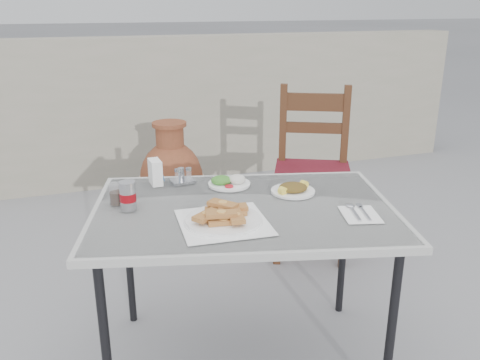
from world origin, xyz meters
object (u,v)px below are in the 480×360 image
object	(u,v)px
pide_plate	(223,215)
cola_glass	(116,195)
condiment_caddy	(182,177)
salad_chopped_plate	(293,189)
soda_can	(128,196)
napkin_holder	(155,172)
chair	(313,169)
cafe_table	(244,218)
terracotta_urn	(172,181)
salad_rice_plate	(229,181)

from	to	relation	value
pide_plate	cola_glass	size ratio (longest dim) A/B	4.00
pide_plate	condiment_caddy	world-z (taller)	condiment_caddy
salad_chopped_plate	soda_can	world-z (taller)	soda_can
pide_plate	napkin_holder	bearing A→B (deg)	107.43
napkin_holder	chair	world-z (taller)	chair
soda_can	condiment_caddy	size ratio (longest dim) A/B	1.05
cafe_table	chair	world-z (taller)	chair
salad_chopped_plate	terracotta_urn	size ratio (longest dim) A/B	0.25
pide_plate	condiment_caddy	distance (m)	0.47
salad_rice_plate	napkin_holder	size ratio (longest dim) A/B	1.68
soda_can	napkin_holder	bearing A→B (deg)	59.36
terracotta_urn	salad_chopped_plate	bearing A→B (deg)	-79.63
salad_rice_plate	terracotta_urn	xyz separation A→B (m)	(-0.02, 1.16, -0.38)
salad_rice_plate	pide_plate	bearing A→B (deg)	-110.79
cola_glass	chair	world-z (taller)	chair
cola_glass	napkin_holder	xyz separation A→B (m)	(0.19, 0.18, 0.02)
salad_chopped_plate	cafe_table	bearing A→B (deg)	-163.28
soda_can	napkin_holder	size ratio (longest dim) A/B	1.03
soda_can	cola_glass	world-z (taller)	soda_can
pide_plate	salad_rice_plate	distance (m)	0.40
cola_glass	napkin_holder	world-z (taller)	napkin_holder
soda_can	chair	xyz separation A→B (m)	(1.17, 0.75, -0.25)
soda_can	cola_glass	distance (m)	0.08
salad_rice_plate	cafe_table	bearing A→B (deg)	-94.34
salad_chopped_plate	soda_can	xyz separation A→B (m)	(-0.67, 0.04, 0.04)
chair	terracotta_urn	xyz separation A→B (m)	(-0.74, 0.55, -0.17)
soda_can	terracotta_urn	size ratio (longest dim) A/B	0.15
condiment_caddy	chair	distance (m)	1.06
pide_plate	salad_rice_plate	bearing A→B (deg)	69.21
cafe_table	pide_plate	distance (m)	0.19
salad_chopped_plate	chair	distance (m)	0.95
salad_rice_plate	cola_glass	size ratio (longest dim) A/B	2.20
condiment_caddy	chair	world-z (taller)	chair
soda_can	terracotta_urn	distance (m)	1.43
salad_chopped_plate	napkin_holder	world-z (taller)	napkin_holder
salad_rice_plate	condiment_caddy	xyz separation A→B (m)	(-0.18, 0.10, 0.01)
soda_can	napkin_holder	world-z (taller)	soda_can
soda_can	chair	distance (m)	1.41
cafe_table	cola_glass	xyz separation A→B (m)	(-0.46, 0.18, 0.09)
salad_rice_plate	condiment_caddy	distance (m)	0.21
salad_chopped_plate	chair	world-z (taller)	chair
pide_plate	soda_can	size ratio (longest dim) A/B	2.98
salad_rice_plate	cola_glass	xyz separation A→B (m)	(-0.48, -0.06, 0.02)
salad_rice_plate	soda_can	distance (m)	0.47
cafe_table	soda_can	xyz separation A→B (m)	(-0.43, 0.11, 0.11)
salad_chopped_plate	soda_can	distance (m)	0.67
napkin_holder	chair	xyz separation A→B (m)	(1.02, 0.49, -0.25)
salad_chopped_plate	salad_rice_plate	bearing A→B (deg)	142.30
salad_rice_plate	soda_can	bearing A→B (deg)	-163.04
cola_glass	salad_rice_plate	bearing A→B (deg)	7.32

